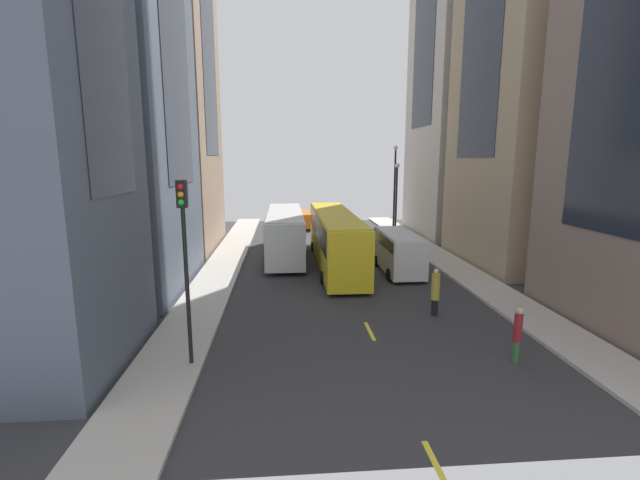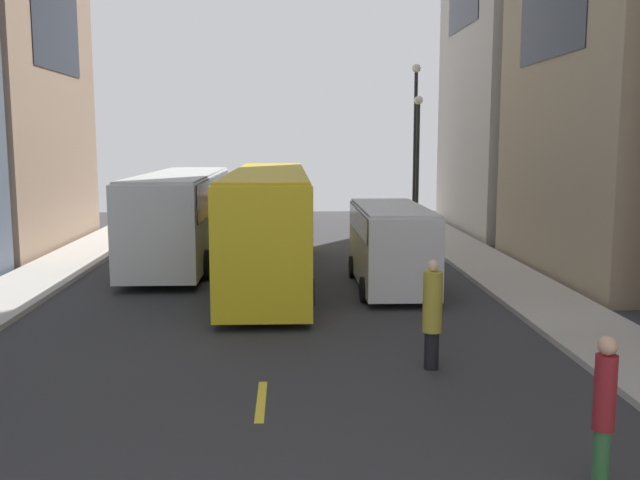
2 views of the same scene
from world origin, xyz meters
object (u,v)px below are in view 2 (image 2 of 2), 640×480
at_px(streetcar_yellow, 269,213).
at_px(pedestrian_walking_far, 432,312).
at_px(car_orange_0, 255,204).
at_px(pedestrian_waiting_curb, 604,405).
at_px(delivery_van_white, 391,240).
at_px(city_bus_white, 182,209).

xyz_separation_m(streetcar_yellow, pedestrian_walking_far, (3.51, -10.18, -0.95)).
distance_m(car_orange_0, pedestrian_walking_far, 27.20).
bearing_deg(pedestrian_walking_far, car_orange_0, 99.31).
bearing_deg(pedestrian_waiting_curb, delivery_van_white, 30.81).
distance_m(delivery_van_white, pedestrian_walking_far, 7.85).
bearing_deg(pedestrian_waiting_curb, pedestrian_walking_far, 40.80).
bearing_deg(car_orange_0, delivery_van_white, -75.03).
bearing_deg(city_bus_white, pedestrian_waiting_curb, -65.75).
xyz_separation_m(delivery_van_white, car_orange_0, (-5.07, 18.95, -0.56)).
bearing_deg(delivery_van_white, pedestrian_walking_far, -92.15).
distance_m(delivery_van_white, pedestrian_waiting_curb, 12.84).
relative_size(streetcar_yellow, pedestrian_walking_far, 6.58).
bearing_deg(city_bus_white, pedestrian_walking_far, -62.36).
bearing_deg(pedestrian_walking_far, streetcar_yellow, 108.25).
height_order(streetcar_yellow, car_orange_0, streetcar_yellow).
relative_size(city_bus_white, pedestrian_waiting_curb, 5.79).
relative_size(city_bus_white, car_orange_0, 2.64).
bearing_deg(city_bus_white, car_orange_0, 81.06).
relative_size(city_bus_white, delivery_van_white, 2.04).
xyz_separation_m(streetcar_yellow, delivery_van_white, (3.81, -2.35, -0.61)).
bearing_deg(car_orange_0, city_bus_white, -98.94).
bearing_deg(streetcar_yellow, car_orange_0, 94.33).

